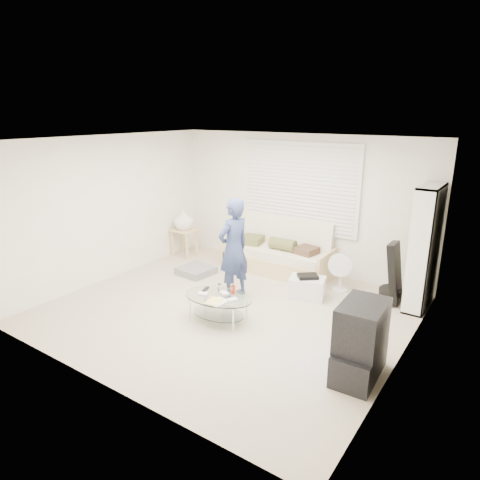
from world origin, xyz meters
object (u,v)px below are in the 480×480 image
Objects in this scene: coffee_table at (219,301)px; tv_unit at (360,341)px; futon_sofa at (279,254)px; bookshelf at (424,248)px.

tv_unit is at bearing -4.59° from coffee_table.
futon_sofa is at bearing 97.22° from coffee_table.
bookshelf is at bearing 43.35° from coffee_table.
futon_sofa reaches higher than tv_unit.
coffee_table is at bearing -82.78° from futon_sofa.
bookshelf is 2.11× the size of tv_unit.
bookshelf is 1.73× the size of coffee_table.
futon_sofa is 2.58m from bookshelf.
futon_sofa is 1.08× the size of bookshelf.
coffee_table is (-2.09, 0.17, -0.13)m from tv_unit.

